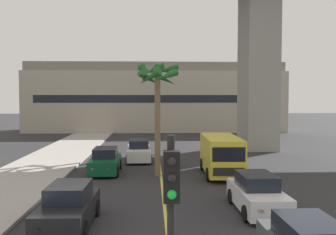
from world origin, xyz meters
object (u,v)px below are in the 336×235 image
(car_queue_second, at_px, (69,207))
(car_queue_fifth, at_px, (139,151))
(palm_tree_near_median, at_px, (157,89))
(car_queue_third, at_px, (257,194))
(delivery_van, at_px, (221,154))
(car_queue_front, at_px, (105,161))
(palm_tree_mid_median, at_px, (158,81))
(traffic_light_median_near, at_px, (171,234))

(car_queue_second, distance_m, car_queue_fifth, 14.32)
(car_queue_fifth, height_order, palm_tree_near_median, palm_tree_near_median)
(car_queue_third, relative_size, delivery_van, 0.78)
(car_queue_front, bearing_deg, palm_tree_mid_median, 65.10)
(car_queue_front, height_order, palm_tree_mid_median, palm_tree_mid_median)
(car_queue_second, bearing_deg, palm_tree_mid_median, 78.29)
(car_queue_second, height_order, palm_tree_near_median, palm_tree_near_median)
(car_queue_front, xyz_separation_m, palm_tree_near_median, (3.25, -1.06, 4.48))
(delivery_van, bearing_deg, car_queue_fifth, 133.88)
(car_queue_second, height_order, car_queue_fifth, same)
(traffic_light_median_near, distance_m, palm_tree_near_median, 17.21)
(delivery_van, bearing_deg, traffic_light_median_near, -102.92)
(delivery_van, bearing_deg, car_queue_third, -88.56)
(car_queue_third, distance_m, palm_tree_mid_median, 17.00)
(car_queue_front, bearing_deg, palm_tree_near_median, -18.00)
(delivery_van, distance_m, traffic_light_median_near, 17.54)
(car_queue_front, height_order, car_queue_third, same)
(delivery_van, relative_size, traffic_light_median_near, 1.26)
(delivery_van, bearing_deg, car_queue_front, 171.62)
(car_queue_second, relative_size, car_queue_fifth, 0.99)
(delivery_van, xyz_separation_m, traffic_light_median_near, (-3.91, -17.04, 1.43))
(delivery_van, bearing_deg, palm_tree_near_median, -179.87)
(car_queue_front, distance_m, car_queue_second, 9.84)
(palm_tree_near_median, xyz_separation_m, palm_tree_mid_median, (0.17, 8.44, 0.87))
(car_queue_second, distance_m, palm_tree_mid_median, 18.39)
(car_queue_third, height_order, delivery_van, delivery_van)
(car_queue_second, relative_size, delivery_van, 0.78)
(car_queue_third, distance_m, delivery_van, 7.26)
(palm_tree_near_median, distance_m, palm_tree_mid_median, 8.49)
(palm_tree_mid_median, bearing_deg, car_queue_third, -76.12)
(car_queue_second, bearing_deg, traffic_light_median_near, -67.89)
(car_queue_second, bearing_deg, car_queue_front, 89.17)
(car_queue_front, height_order, car_queue_second, same)
(car_queue_third, bearing_deg, delivery_van, 91.44)
(car_queue_third, bearing_deg, car_queue_second, -168.17)
(car_queue_front, xyz_separation_m, car_queue_fifth, (1.95, 4.32, 0.00))
(car_queue_front, bearing_deg, car_queue_second, -90.83)
(car_queue_third, relative_size, car_queue_fifth, 0.99)
(car_queue_front, height_order, delivery_van, delivery_van)
(car_queue_front, xyz_separation_m, palm_tree_mid_median, (3.43, 7.38, 5.35))
(traffic_light_median_near, xyz_separation_m, palm_tree_mid_median, (0.22, 25.47, 3.36))
(car_queue_second, height_order, traffic_light_median_near, traffic_light_median_near)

